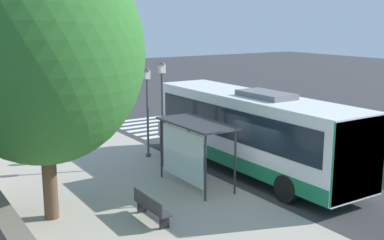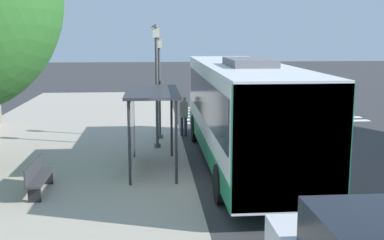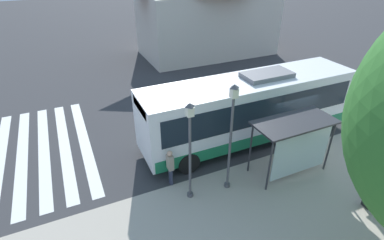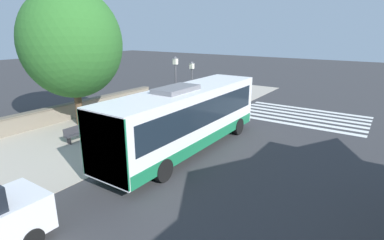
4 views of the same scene
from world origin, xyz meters
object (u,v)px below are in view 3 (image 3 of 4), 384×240
Objects in this scene: bus at (250,108)px; bench at (383,193)px; bus_shelter at (296,132)px; street_lamp_near at (231,131)px; street_lamp_far at (190,145)px; pedestrian at (170,165)px.

bus is 6.46m from bench.
bench is (-5.92, -2.22, -1.33)m from bus.
bench is at bearing -144.88° from bus_shelter.
street_lamp_near reaches higher than bus_shelter.
bus is at bearing 3.34° from bus_shelter.
street_lamp_near reaches higher than bus.
street_lamp_near is 1.10× the size of street_lamp_far.
bus_shelter is at bearing -176.66° from bus.
bus_shelter is at bearing -106.31° from pedestrian.
bus is 5.11m from pedestrian.
pedestrian is (-1.57, 4.79, -0.84)m from bus.
bus is 2.37× the size of street_lamp_near.
street_lamp_near is (-1.13, -2.04, 1.72)m from pedestrian.
street_lamp_far is (-1.00, -0.43, 1.49)m from pedestrian.
bus_shelter is at bearing -95.68° from street_lamp_far.
bus_shelter reaches higher than bench.
street_lamp_far is at bearing 84.32° from bus_shelter.
street_lamp_far reaches higher than bus.
street_lamp_far reaches higher than bus_shelter.
bus is 3.04m from bus_shelter.
bus_shelter is 2.06× the size of pedestrian.
street_lamp_near is 1.64m from street_lamp_far.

